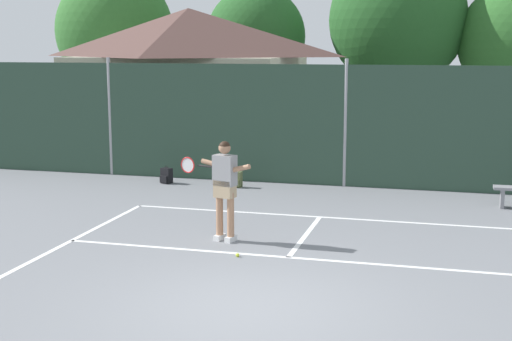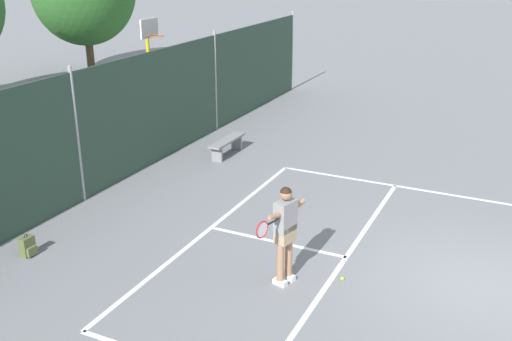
{
  "view_description": "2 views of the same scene",
  "coord_description": "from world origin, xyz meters",
  "px_view_note": "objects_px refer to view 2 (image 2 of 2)",
  "views": [
    {
      "loc": [
        2.56,
        -9.11,
        3.57
      ],
      "look_at": [
        -1.36,
        5.39,
        0.95
      ],
      "focal_mm": 50.75,
      "sensor_mm": 36.0,
      "label": 1
    },
    {
      "loc": [
        -9.99,
        -0.36,
        5.69
      ],
      "look_at": [
        0.51,
        4.67,
        1.28
      ],
      "focal_mm": 41.68,
      "sensor_mm": 36.0,
      "label": 2
    }
  ],
  "objects_px": {
    "tennis_player": "(285,227)",
    "tennis_ball": "(342,279)",
    "backpack_olive": "(28,247)",
    "courtside_bench": "(227,143)",
    "basketball_hoop": "(150,58)"
  },
  "relations": [
    {
      "from": "tennis_ball",
      "to": "courtside_bench",
      "type": "distance_m",
      "value": 7.32
    },
    {
      "from": "tennis_player",
      "to": "tennis_ball",
      "type": "relative_size",
      "value": 28.1
    },
    {
      "from": "tennis_ball",
      "to": "courtside_bench",
      "type": "relative_size",
      "value": 0.04
    },
    {
      "from": "basketball_hoop",
      "to": "courtside_bench",
      "type": "relative_size",
      "value": 2.22
    },
    {
      "from": "backpack_olive",
      "to": "tennis_ball",
      "type": "bearing_deg",
      "value": -73.1
    },
    {
      "from": "tennis_ball",
      "to": "backpack_olive",
      "type": "relative_size",
      "value": 0.14
    },
    {
      "from": "tennis_player",
      "to": "tennis_ball",
      "type": "distance_m",
      "value": 1.52
    },
    {
      "from": "backpack_olive",
      "to": "tennis_player",
      "type": "bearing_deg",
      "value": -75.73
    },
    {
      "from": "tennis_player",
      "to": "tennis_ball",
      "type": "bearing_deg",
      "value": -60.53
    },
    {
      "from": "basketball_hoop",
      "to": "backpack_olive",
      "type": "xyz_separation_m",
      "value": [
        -8.5,
        -2.92,
        -2.12
      ]
    },
    {
      "from": "tennis_ball",
      "to": "backpack_olive",
      "type": "bearing_deg",
      "value": 106.9
    },
    {
      "from": "backpack_olive",
      "to": "courtside_bench",
      "type": "distance_m",
      "value": 7.0
    },
    {
      "from": "basketball_hoop",
      "to": "courtside_bench",
      "type": "distance_m",
      "value": 4.38
    },
    {
      "from": "tennis_ball",
      "to": "tennis_player",
      "type": "bearing_deg",
      "value": 119.47
    },
    {
      "from": "basketball_hoop",
      "to": "backpack_olive",
      "type": "relative_size",
      "value": 7.67
    }
  ]
}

